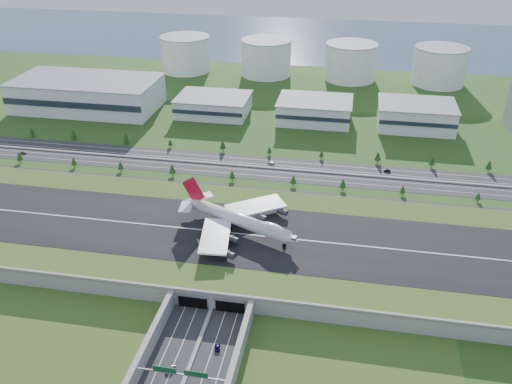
% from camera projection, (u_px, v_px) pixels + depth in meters
% --- Properties ---
extents(ground, '(1200.00, 1200.00, 0.00)m').
position_uv_depth(ground, '(235.00, 246.00, 284.96)').
color(ground, '#234A17').
rests_on(ground, ground).
extents(airfield_deck, '(520.00, 100.00, 9.20)m').
position_uv_depth(airfield_deck, '(235.00, 240.00, 282.90)').
color(airfield_deck, gray).
rests_on(airfield_deck, ground).
extents(sign_gantry_near, '(38.70, 0.70, 9.80)m').
position_uv_depth(sign_gantry_near, '(180.00, 375.00, 199.63)').
color(sign_gantry_near, gray).
rests_on(sign_gantry_near, ground).
extents(north_expressway, '(560.00, 36.00, 0.12)m').
position_uv_depth(north_expressway, '(265.00, 168.00, 366.88)').
color(north_expressway, '#28282B').
rests_on(north_expressway, ground).
extents(tree_row, '(503.39, 48.43, 7.94)m').
position_uv_depth(tree_row, '(269.00, 163.00, 363.22)').
color(tree_row, '#3D2819').
rests_on(tree_row, ground).
extents(hangar_west, '(120.00, 60.00, 25.00)m').
position_uv_depth(hangar_west, '(88.00, 94.00, 465.26)').
color(hangar_west, silver).
rests_on(hangar_west, ground).
extents(hangar_mid_a, '(58.00, 42.00, 15.00)m').
position_uv_depth(hangar_mid_a, '(213.00, 105.00, 454.68)').
color(hangar_mid_a, silver).
rests_on(hangar_mid_a, ground).
extents(hangar_mid_b, '(58.00, 42.00, 17.00)m').
position_uv_depth(hangar_mid_b, '(315.00, 110.00, 440.83)').
color(hangar_mid_b, silver).
rests_on(hangar_mid_b, ground).
extents(hangar_mid_c, '(58.00, 42.00, 19.00)m').
position_uv_depth(hangar_mid_c, '(416.00, 116.00, 427.77)').
color(hangar_mid_c, silver).
rests_on(hangar_mid_c, ground).
extents(fuel_tank_a, '(50.00, 50.00, 35.00)m').
position_uv_depth(fuel_tank_a, '(186.00, 54.00, 562.81)').
color(fuel_tank_a, silver).
rests_on(fuel_tank_a, ground).
extents(fuel_tank_b, '(50.00, 50.00, 35.00)m').
position_uv_depth(fuel_tank_b, '(266.00, 58.00, 549.45)').
color(fuel_tank_b, silver).
rests_on(fuel_tank_b, ground).
extents(fuel_tank_c, '(50.00, 50.00, 35.00)m').
position_uv_depth(fuel_tank_c, '(351.00, 62.00, 536.08)').
color(fuel_tank_c, silver).
rests_on(fuel_tank_c, ground).
extents(fuel_tank_d, '(50.00, 50.00, 35.00)m').
position_uv_depth(fuel_tank_d, '(440.00, 66.00, 522.72)').
color(fuel_tank_d, silver).
rests_on(fuel_tank_d, ground).
extents(bay_water, '(1200.00, 260.00, 0.06)m').
position_uv_depth(bay_water, '(314.00, 39.00, 698.98)').
color(bay_water, '#39526D').
rests_on(bay_water, ground).
extents(boeing_747, '(69.36, 64.07, 22.90)m').
position_uv_depth(boeing_747, '(239.00, 219.00, 281.09)').
color(boeing_747, silver).
rests_on(boeing_747, airfield_deck).
extents(car_0, '(3.77, 5.42, 1.71)m').
position_uv_depth(car_0, '(171.00, 369.00, 209.92)').
color(car_0, '#A5A5A9').
rests_on(car_0, ground).
extents(car_2, '(3.23, 5.20, 1.34)m').
position_uv_depth(car_2, '(217.00, 347.00, 220.40)').
color(car_2, '#110D43').
rests_on(car_2, ground).
extents(car_4, '(4.79, 1.95, 1.63)m').
position_uv_depth(car_4, '(23.00, 153.00, 386.62)').
color(car_4, '#5B5C60').
rests_on(car_4, ground).
extents(car_5, '(4.56, 1.59, 1.50)m').
position_uv_depth(car_5, '(387.00, 171.00, 361.33)').
color(car_5, black).
rests_on(car_5, ground).
extents(car_7, '(5.60, 3.55, 1.51)m').
position_uv_depth(car_7, '(271.00, 163.00, 372.08)').
color(car_7, white).
rests_on(car_7, ground).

